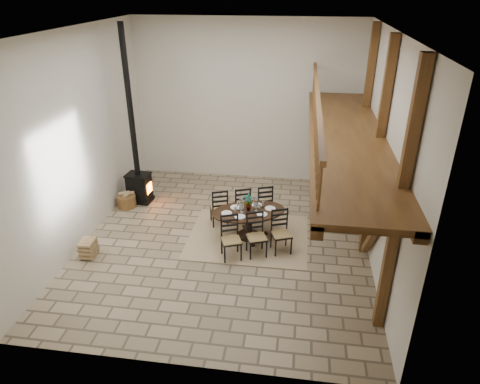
# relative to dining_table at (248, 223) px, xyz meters

# --- Properties ---
(ground) EXTENTS (8.00, 8.00, 0.00)m
(ground) POSITION_rel_dining_table_xyz_m (-0.55, -0.21, -0.40)
(ground) COLOR #998566
(ground) RESTS_ON ground
(room_shell) EXTENTS (7.02, 8.02, 5.01)m
(room_shell) POSITION_rel_dining_table_xyz_m (0.64, -0.21, 2.61)
(room_shell) COLOR beige
(room_shell) RESTS_ON ground
(rug) EXTENTS (3.00, 2.50, 0.02)m
(rug) POSITION_rel_dining_table_xyz_m (0.00, -0.00, -0.39)
(rug) COLOR tan
(rug) RESTS_ON ground
(dining_table) EXTENTS (2.28, 2.50, 1.19)m
(dining_table) POSITION_rel_dining_table_xyz_m (0.00, 0.00, 0.00)
(dining_table) COLOR black
(dining_table) RESTS_ON ground
(wood_stove) EXTENTS (0.73, 0.58, 5.00)m
(wood_stove) POSITION_rel_dining_table_xyz_m (-3.42, 1.52, 0.72)
(wood_stove) COLOR black
(wood_stove) RESTS_ON ground
(log_basket) EXTENTS (0.54, 0.54, 0.45)m
(log_basket) POSITION_rel_dining_table_xyz_m (-3.70, 1.14, -0.21)
(log_basket) COLOR brown
(log_basket) RESTS_ON ground
(log_stack) EXTENTS (0.33, 0.45, 0.44)m
(log_stack) POSITION_rel_dining_table_xyz_m (-3.64, -1.38, -0.18)
(log_stack) COLOR tan
(log_stack) RESTS_ON ground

